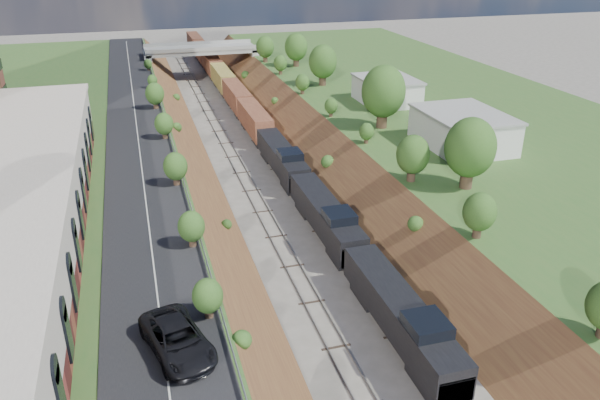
{
  "coord_description": "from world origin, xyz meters",
  "views": [
    {
      "loc": [
        -15.55,
        -9.4,
        29.24
      ],
      "look_at": [
        -1.23,
        39.71,
        6.0
      ],
      "focal_mm": 35.0,
      "sensor_mm": 36.0,
      "label": 1
    }
  ],
  "objects": [
    {
      "name": "road",
      "position": [
        -15.5,
        60.0,
        5.05
      ],
      "size": [
        8.0,
        180.0,
        0.1
      ],
      "primitive_type": "cube",
      "color": "black",
      "rests_on": "platform_left"
    },
    {
      "name": "embankment_right",
      "position": [
        11.0,
        60.0,
        0.0
      ],
      "size": [
        10.0,
        180.0,
        10.0
      ],
      "primitive_type": "cube",
      "rotation": [
        0.0,
        0.79,
        0.0
      ],
      "color": "brown",
      "rests_on": "ground"
    },
    {
      "name": "white_building_far",
      "position": [
        23.0,
        74.0,
        6.8
      ],
      "size": [
        8.0,
        10.0,
        3.6
      ],
      "primitive_type": "cube",
      "color": "silver",
      "rests_on": "platform_right"
    },
    {
      "name": "tree_left_crest",
      "position": [
        -11.8,
        20.0,
        7.04
      ],
      "size": [
        2.45,
        2.45,
        3.55
      ],
      "color": "#473323",
      "rests_on": "platform_left"
    },
    {
      "name": "rail_right_track",
      "position": [
        2.6,
        60.0,
        0.09
      ],
      "size": [
        1.58,
        180.0,
        0.18
      ],
      "primitive_type": "cube",
      "color": "gray",
      "rests_on": "ground"
    },
    {
      "name": "freight_train",
      "position": [
        2.6,
        92.92,
        2.51
      ],
      "size": [
        2.89,
        147.75,
        4.55
      ],
      "color": "black",
      "rests_on": "ground"
    },
    {
      "name": "rail_left_track",
      "position": [
        -2.6,
        60.0,
        0.09
      ],
      "size": [
        1.58,
        180.0,
        0.18
      ],
      "primitive_type": "cube",
      "color": "gray",
      "rests_on": "ground"
    },
    {
      "name": "suv",
      "position": [
        -14.61,
        21.37,
        6.07
      ],
      "size": [
        4.94,
        7.62,
        1.95
      ],
      "primitive_type": "imported",
      "rotation": [
        0.0,
        0.0,
        0.26
      ],
      "color": "black",
      "rests_on": "road"
    },
    {
      "name": "platform_right",
      "position": [
        33.0,
        60.0,
        2.5
      ],
      "size": [
        44.0,
        180.0,
        5.0
      ],
      "primitive_type": "cube",
      "color": "#365F27",
      "rests_on": "ground"
    },
    {
      "name": "tree_right_large",
      "position": [
        17.0,
        40.0,
        9.38
      ],
      "size": [
        5.25,
        5.25,
        7.61
      ],
      "color": "#473323",
      "rests_on": "platform_right"
    },
    {
      "name": "white_building_near",
      "position": [
        23.5,
        52.0,
        7.0
      ],
      "size": [
        9.0,
        12.0,
        4.0
      ],
      "primitive_type": "cube",
      "color": "silver",
      "rests_on": "platform_right"
    },
    {
      "name": "overpass",
      "position": [
        0.0,
        122.0,
        4.92
      ],
      "size": [
        24.5,
        8.3,
        7.4
      ],
      "color": "gray",
      "rests_on": "ground"
    },
    {
      "name": "guardrail",
      "position": [
        -11.4,
        59.8,
        5.55
      ],
      "size": [
        0.1,
        171.0,
        0.7
      ],
      "color": "#99999E",
      "rests_on": "platform_left"
    },
    {
      "name": "embankment_left",
      "position": [
        -11.0,
        60.0,
        0.0
      ],
      "size": [
        10.0,
        180.0,
        10.0
      ],
      "primitive_type": "cube",
      "rotation": [
        0.0,
        0.79,
        0.0
      ],
      "color": "brown",
      "rests_on": "ground"
    }
  ]
}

